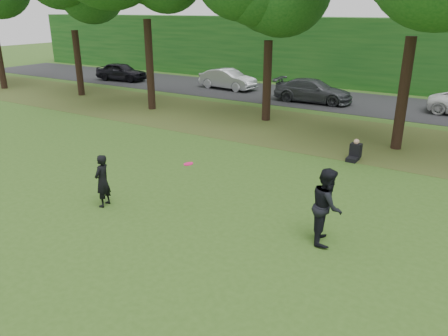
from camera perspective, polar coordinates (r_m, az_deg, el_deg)
name	(u,v)px	position (r m, az deg, el deg)	size (l,w,h in m)	color
ground	(123,250)	(11.32, -13.02, -10.41)	(120.00, 120.00, 0.00)	#315219
leaf_litter	(313,132)	(21.74, 11.52, 4.69)	(60.00, 7.00, 0.01)	#503F1C
street	(359,103)	(29.19, 17.17, 8.14)	(70.00, 7.00, 0.02)	black
far_hedge	(385,54)	(34.63, 20.33, 13.76)	(70.00, 3.00, 5.00)	#154A16
player_left	(102,181)	(13.53, -15.60, -1.62)	(0.59, 0.39, 1.62)	black
player_right	(327,206)	(11.29, 13.29, -4.83)	(0.97, 0.75, 1.99)	black
parked_cars	(316,90)	(29.11, 11.91, 9.98)	(37.32, 3.36, 1.45)	black
frisbee	(188,164)	(12.28, -4.68, 0.55)	(0.38, 0.38, 0.07)	#E91364
seated_person	(355,152)	(17.99, 16.72, 2.00)	(0.44, 0.75, 0.83)	black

